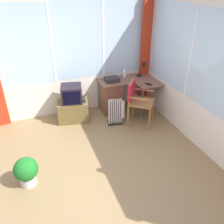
% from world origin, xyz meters
% --- Properties ---
extents(ground, '(5.34, 5.61, 0.06)m').
position_xyz_m(ground, '(0.00, 0.00, -0.03)').
color(ground, olive).
extents(north_window_panel, '(4.34, 0.07, 2.54)m').
position_xyz_m(north_window_panel, '(0.00, 2.34, 1.27)').
color(north_window_panel, silver).
rests_on(north_window_panel, ground).
extents(east_window_panel, '(0.07, 4.61, 2.54)m').
position_xyz_m(east_window_panel, '(2.20, 0.00, 1.27)').
color(east_window_panel, silver).
rests_on(east_window_panel, ground).
extents(curtain_corner, '(0.25, 0.08, 2.44)m').
position_xyz_m(curtain_corner, '(2.07, 2.21, 1.22)').
color(curtain_corner, '#B53118').
rests_on(curtain_corner, ground).
extents(desk, '(1.26, 0.87, 0.73)m').
position_xyz_m(desk, '(1.19, 2.00, 0.40)').
color(desk, brown).
rests_on(desk, ground).
extents(desk_lamp, '(0.23, 0.20, 0.35)m').
position_xyz_m(desk_lamp, '(1.96, 2.05, 0.95)').
color(desk_lamp, black).
rests_on(desk_lamp, desk).
extents(tv_remote, '(0.12, 0.15, 0.02)m').
position_xyz_m(tv_remote, '(1.84, 1.57, 0.74)').
color(tv_remote, black).
rests_on(tv_remote, desk).
extents(spray_bottle, '(0.06, 0.06, 0.22)m').
position_xyz_m(spray_bottle, '(1.53, 2.14, 0.83)').
color(spray_bottle, white).
rests_on(spray_bottle, desk).
extents(paper_tray, '(0.30, 0.23, 0.09)m').
position_xyz_m(paper_tray, '(1.17, 2.02, 0.78)').
color(paper_tray, '#2D292B').
rests_on(paper_tray, desk).
extents(wooden_armchair, '(0.67, 0.67, 0.93)m').
position_xyz_m(wooden_armchair, '(1.45, 1.36, 0.60)').
color(wooden_armchair, '#9A6739').
rests_on(wooden_armchair, ground).
extents(tv_on_stand, '(0.72, 0.56, 0.81)m').
position_xyz_m(tv_on_stand, '(0.24, 1.91, 0.36)').
color(tv_on_stand, brown).
rests_on(tv_on_stand, ground).
extents(space_heater, '(0.36, 0.22, 0.56)m').
position_xyz_m(space_heater, '(1.05, 1.44, 0.28)').
color(space_heater, silver).
rests_on(space_heater, ground).
extents(potted_plant, '(0.36, 0.36, 0.47)m').
position_xyz_m(potted_plant, '(-0.82, 0.32, 0.25)').
color(potted_plant, silver).
rests_on(potted_plant, ground).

